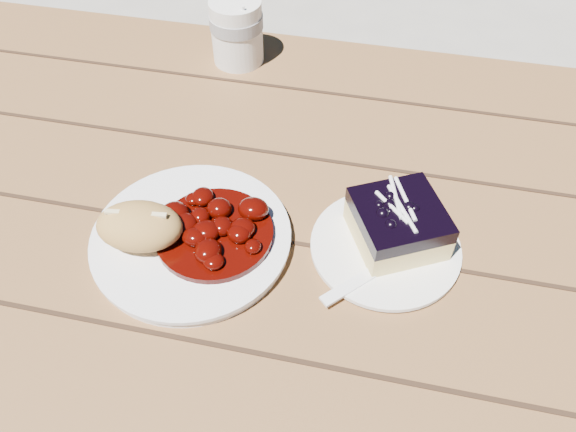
% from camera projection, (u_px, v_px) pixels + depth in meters
% --- Properties ---
extents(ground, '(60.00, 60.00, 0.00)m').
position_uv_depth(ground, '(294.00, 410.00, 1.34)').
color(ground, '#9B968C').
rests_on(ground, ground).
extents(picnic_table, '(2.00, 1.55, 0.75)m').
position_uv_depth(picnic_table, '(298.00, 266.00, 0.89)').
color(picnic_table, brown).
rests_on(picnic_table, ground).
extents(main_plate, '(0.25, 0.25, 0.02)m').
position_uv_depth(main_plate, '(192.00, 239.00, 0.71)').
color(main_plate, white).
rests_on(main_plate, picnic_table).
extents(goulash_stew, '(0.15, 0.15, 0.04)m').
position_uv_depth(goulash_stew, '(213.00, 225.00, 0.69)').
color(goulash_stew, '#3A0502').
rests_on(goulash_stew, main_plate).
extents(bread_roll, '(0.11, 0.08, 0.06)m').
position_uv_depth(bread_roll, '(140.00, 226.00, 0.68)').
color(bread_roll, '#B58845').
rests_on(bread_roll, main_plate).
extents(dessert_plate, '(0.18, 0.18, 0.01)m').
position_uv_depth(dessert_plate, '(385.00, 248.00, 0.71)').
color(dessert_plate, white).
rests_on(dessert_plate, picnic_table).
extents(blueberry_cake, '(0.14, 0.14, 0.06)m').
position_uv_depth(blueberry_cake, '(398.00, 223.00, 0.69)').
color(blueberry_cake, '#EFD782').
rests_on(blueberry_cake, dessert_plate).
extents(fork_dessert, '(0.13, 0.13, 0.00)m').
position_uv_depth(fork_dessert, '(365.00, 277.00, 0.67)').
color(fork_dessert, white).
rests_on(fork_dessert, dessert_plate).
extents(coffee_cup, '(0.09, 0.09, 0.11)m').
position_uv_depth(coffee_cup, '(237.00, 32.00, 0.95)').
color(coffee_cup, white).
rests_on(coffee_cup, picnic_table).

